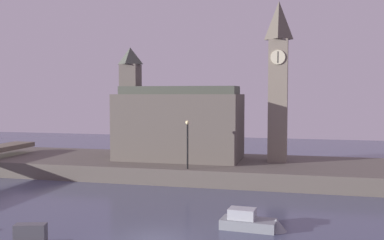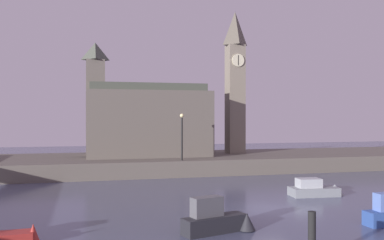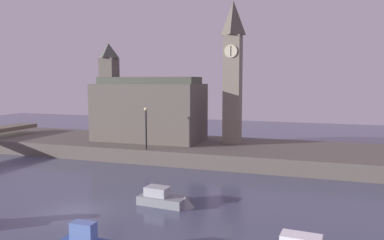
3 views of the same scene
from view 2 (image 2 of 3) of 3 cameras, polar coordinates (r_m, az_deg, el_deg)
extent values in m
plane|color=#474C66|center=(26.50, 10.15, -11.53)|extent=(120.00, 120.00, 0.00)
cube|color=#5B544C|center=(45.17, -0.39, -5.61)|extent=(70.00, 12.00, 1.50)
cube|color=slate|center=(47.66, 5.71, 2.75)|extent=(1.81, 1.81, 11.86)
cylinder|color=beige|center=(47.11, 6.12, 7.86)|extent=(1.37, 0.12, 1.37)
cube|color=black|center=(47.05, 6.15, 7.87)|extent=(0.07, 0.04, 1.10)
pyramid|color=#554E43|center=(48.60, 5.72, 11.95)|extent=(1.99, 1.99, 3.70)
cube|color=#5B544C|center=(44.54, -5.86, -0.48)|extent=(12.37, 6.42, 6.59)
cube|color=#5B544C|center=(44.09, -12.67, 1.50)|extent=(1.82, 1.82, 9.67)
pyramid|color=#474C42|center=(44.57, -12.68, 8.86)|extent=(2.00, 2.00, 1.74)
cube|color=#42473D|center=(44.63, -5.87, 4.27)|extent=(11.75, 3.85, 0.80)
cylinder|color=black|center=(39.41, -1.34, -2.53)|extent=(0.16, 0.16, 3.93)
sphere|color=#F2E099|center=(39.35, -1.35, 0.59)|extent=(0.36, 0.36, 0.36)
cylinder|color=black|center=(17.24, 15.58, -14.75)|extent=(0.29, 0.29, 1.95)
cube|color=gray|center=(31.43, 15.81, -9.09)|extent=(3.40, 1.81, 0.60)
cube|color=#A8ADB2|center=(31.15, 15.18, -8.04)|extent=(1.67, 1.20, 0.62)
cone|color=gray|center=(32.27, 18.37, -8.79)|extent=(1.49, 1.49, 0.82)
cone|color=maroon|center=(20.37, -20.27, -14.34)|extent=(0.89, 0.89, 1.17)
cube|color=#232328|center=(20.96, 3.04, -13.62)|extent=(3.36, 1.80, 0.79)
cube|color=#515156|center=(20.66, 1.99, -11.38)|extent=(1.64, 1.05, 0.93)
cone|color=#232328|center=(21.47, 7.28, -13.18)|extent=(1.03, 1.03, 0.81)
camera|label=1|loc=(18.79, 75.40, 8.19)|focal=42.16mm
camera|label=3|loc=(26.07, 68.34, 6.75)|focal=35.83mm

